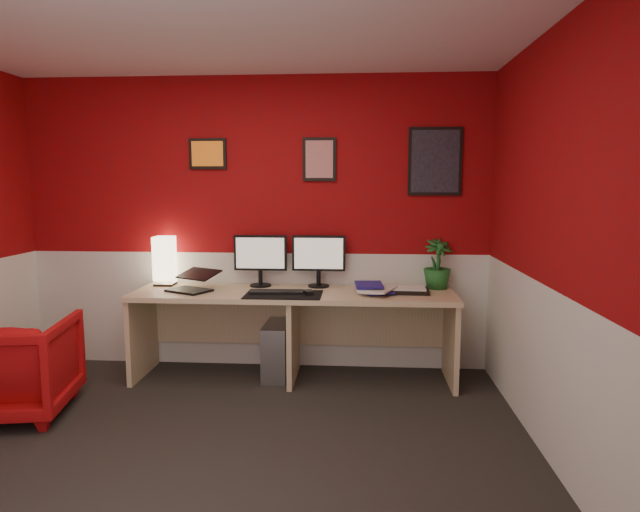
{
  "coord_description": "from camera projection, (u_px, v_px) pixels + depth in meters",
  "views": [
    {
      "loc": [
        0.89,
        -2.9,
        1.59
      ],
      "look_at": [
        0.6,
        1.21,
        1.05
      ],
      "focal_mm": 30.6,
      "sensor_mm": 36.0,
      "label": 1
    }
  ],
  "objects": [
    {
      "name": "zen_tray",
      "position": [
        406.0,
        291.0,
        4.37
      ],
      "size": [
        0.36,
        0.26,
        0.03
      ],
      "primitive_type": "cube",
      "rotation": [
        0.0,
        0.0,
        -0.03
      ],
      "color": "black",
      "rests_on": "desk"
    },
    {
      "name": "pc_tower",
      "position": [
        277.0,
        350.0,
        4.53
      ],
      "size": [
        0.21,
        0.45,
        0.45
      ],
      "primitive_type": "cube",
      "rotation": [
        0.0,
        0.0,
        -0.02
      ],
      "color": "#99999E",
      "rests_on": "ground"
    },
    {
      "name": "ground",
      "position": [
        201.0,
        463.0,
        3.14
      ],
      "size": [
        4.0,
        3.5,
        0.01
      ],
      "primitive_type": "cube",
      "color": "black",
      "rests_on": "ground"
    },
    {
      "name": "wainscot_right",
      "position": [
        562.0,
        389.0,
        2.93
      ],
      "size": [
        0.01,
        3.5,
        1.0
      ],
      "primitive_type": "cube",
      "color": "silver",
      "rests_on": "ground"
    },
    {
      "name": "monitor_left",
      "position": [
        260.0,
        252.0,
        4.6
      ],
      "size": [
        0.45,
        0.06,
        0.58
      ],
      "primitive_type": "cube",
      "color": "black",
      "rests_on": "desk"
    },
    {
      "name": "desk",
      "position": [
        293.0,
        336.0,
        4.45
      ],
      "size": [
        2.6,
        0.65,
        0.73
      ],
      "primitive_type": "cube",
      "color": "tan",
      "rests_on": "ground"
    },
    {
      "name": "mouse",
      "position": [
        309.0,
        292.0,
        4.28
      ],
      "size": [
        0.08,
        0.11,
        0.03
      ],
      "primitive_type": "cube",
      "rotation": [
        0.0,
        0.0,
        0.2
      ],
      "color": "black",
      "rests_on": "desk_mat"
    },
    {
      "name": "shoji_lamp",
      "position": [
        165.0,
        262.0,
        4.67
      ],
      "size": [
        0.16,
        0.16,
        0.4
      ],
      "primitive_type": "cube",
      "color": "#FFE5B2",
      "rests_on": "desk"
    },
    {
      "name": "art_left",
      "position": [
        208.0,
        154.0,
        4.64
      ],
      "size": [
        0.32,
        0.02,
        0.26
      ],
      "primitive_type": "cube",
      "color": "orange",
      "rests_on": "wall_back"
    },
    {
      "name": "book_top",
      "position": [
        355.0,
        285.0,
        4.34
      ],
      "size": [
        0.23,
        0.3,
        0.03
      ],
      "primitive_type": "imported",
      "rotation": [
        0.0,
        0.0,
        0.07
      ],
      "color": "navy",
      "rests_on": "book_middle"
    },
    {
      "name": "art_center",
      "position": [
        319.0,
        159.0,
        4.58
      ],
      "size": [
        0.28,
        0.02,
        0.36
      ],
      "primitive_type": "cube",
      "color": "red",
      "rests_on": "wall_back"
    },
    {
      "name": "book_middle",
      "position": [
        364.0,
        288.0,
        4.34
      ],
      "size": [
        0.33,
        0.38,
        0.02
      ],
      "primitive_type": "imported",
      "rotation": [
        0.0,
        0.0,
        -0.39
      ],
      "color": "silver",
      "rests_on": "book_bottom"
    },
    {
      "name": "keyboard",
      "position": [
        277.0,
        292.0,
        4.33
      ],
      "size": [
        0.43,
        0.16,
        0.02
      ],
      "primitive_type": "cube",
      "rotation": [
        0.0,
        0.0,
        0.05
      ],
      "color": "black",
      "rests_on": "desk_mat"
    },
    {
      "name": "ceiling",
      "position": [
        188.0,
        7.0,
        2.81
      ],
      "size": [
        4.0,
        3.5,
        0.01
      ],
      "primitive_type": "cube",
      "color": "white",
      "rests_on": "ground"
    },
    {
      "name": "laptop",
      "position": [
        189.0,
        278.0,
        4.4
      ],
      "size": [
        0.4,
        0.36,
        0.22
      ],
      "primitive_type": "cube",
      "rotation": [
        0.0,
        0.0,
        -0.49
      ],
      "color": "black",
      "rests_on": "desk"
    },
    {
      "name": "desk_mat",
      "position": [
        283.0,
        295.0,
        4.27
      ],
      "size": [
        0.6,
        0.38,
        0.01
      ],
      "primitive_type": "cube",
      "color": "black",
      "rests_on": "desk"
    },
    {
      "name": "monitor_right",
      "position": [
        319.0,
        253.0,
        4.58
      ],
      "size": [
        0.45,
        0.06,
        0.58
      ],
      "primitive_type": "cube",
      "color": "black",
      "rests_on": "desk"
    },
    {
      "name": "wall_back",
      "position": [
        255.0,
        224.0,
        4.7
      ],
      "size": [
        4.0,
        0.01,
        2.5
      ],
      "primitive_type": "cube",
      "color": "#98070A",
      "rests_on": "ground"
    },
    {
      "name": "art_right",
      "position": [
        435.0,
        161.0,
        4.51
      ],
      "size": [
        0.44,
        0.02,
        0.56
      ],
      "primitive_type": "cube",
      "color": "black",
      "rests_on": "wall_back"
    },
    {
      "name": "potted_plant",
      "position": [
        437.0,
        264.0,
        4.51
      ],
      "size": [
        0.28,
        0.28,
        0.41
      ],
      "primitive_type": "imported",
      "rotation": [
        0.0,
        0.0,
        0.25
      ],
      "color": "#19591E",
      "rests_on": "desk"
    },
    {
      "name": "wall_right",
      "position": [
        572.0,
        251.0,
        2.83
      ],
      "size": [
        0.01,
        3.5,
        2.5
      ],
      "primitive_type": "cube",
      "color": "#98070A",
      "rests_on": "ground"
    },
    {
      "name": "armchair",
      "position": [
        14.0,
        367.0,
        3.77
      ],
      "size": [
        0.85,
        0.87,
        0.68
      ],
      "primitive_type": "imported",
      "rotation": [
        0.0,
        0.0,
        3.32
      ],
      "color": "#B20F11",
      "rests_on": "ground"
    },
    {
      "name": "wainscot_back",
      "position": [
        256.0,
        309.0,
        4.8
      ],
      "size": [
        4.0,
        0.01,
        1.0
      ],
      "primitive_type": "cube",
      "color": "silver",
      "rests_on": "ground"
    },
    {
      "name": "book_bottom",
      "position": [
        365.0,
        291.0,
        4.37
      ],
      "size": [
        0.25,
        0.32,
        0.03
      ],
      "primitive_type": "imported",
      "rotation": [
        0.0,
        0.0,
        0.09
      ],
      "color": "navy",
      "rests_on": "desk"
    }
  ]
}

